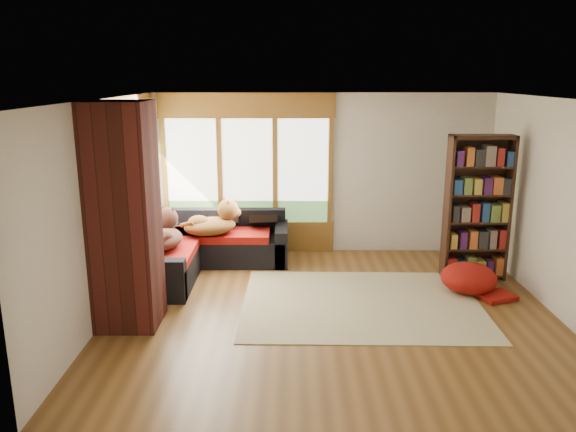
% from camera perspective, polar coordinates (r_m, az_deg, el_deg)
% --- Properties ---
extents(floor, '(5.50, 5.50, 0.00)m').
position_cam_1_polar(floor, '(7.15, 4.36, -9.58)').
color(floor, brown).
rests_on(floor, ground).
extents(ceiling, '(5.50, 5.50, 0.00)m').
position_cam_1_polar(ceiling, '(6.55, 4.79, 11.74)').
color(ceiling, white).
extents(wall_back, '(5.50, 0.04, 2.60)m').
position_cam_1_polar(wall_back, '(9.17, 3.39, 4.27)').
color(wall_back, silver).
rests_on(wall_back, ground).
extents(wall_front, '(5.50, 0.04, 2.60)m').
position_cam_1_polar(wall_front, '(4.35, 7.05, -7.13)').
color(wall_front, silver).
rests_on(wall_front, ground).
extents(wall_left, '(0.04, 5.00, 2.60)m').
position_cam_1_polar(wall_left, '(7.07, -18.25, 0.59)').
color(wall_left, silver).
rests_on(wall_left, ground).
extents(wall_right, '(0.04, 5.00, 2.60)m').
position_cam_1_polar(wall_right, '(7.46, 26.12, 0.54)').
color(wall_right, silver).
rests_on(wall_right, ground).
extents(windows_back, '(2.82, 0.10, 1.90)m').
position_cam_1_polar(windows_back, '(9.15, -4.14, 4.55)').
color(windows_back, brown).
rests_on(windows_back, wall_back).
extents(windows_left, '(0.10, 2.62, 1.90)m').
position_cam_1_polar(windows_left, '(8.17, -15.50, 2.91)').
color(windows_left, brown).
rests_on(windows_left, wall_left).
extents(roller_blind, '(0.03, 0.72, 0.90)m').
position_cam_1_polar(roller_blind, '(8.89, -14.08, 6.50)').
color(roller_blind, '#658153').
rests_on(roller_blind, wall_left).
extents(brick_chimney, '(0.70, 0.70, 2.60)m').
position_cam_1_polar(brick_chimney, '(6.64, -16.31, -0.11)').
color(brick_chimney, '#471914').
rests_on(brick_chimney, ground).
extents(sectional_sofa, '(2.20, 2.20, 0.80)m').
position_cam_1_polar(sectional_sofa, '(8.73, -9.34, -3.14)').
color(sectional_sofa, black).
rests_on(sectional_sofa, ground).
extents(area_rug, '(3.08, 2.38, 0.01)m').
position_cam_1_polar(area_rug, '(7.39, 7.46, -8.78)').
color(area_rug, beige).
rests_on(area_rug, ground).
extents(bookshelf, '(0.89, 0.30, 2.07)m').
position_cam_1_polar(bookshelf, '(8.36, 18.68, 0.74)').
color(bookshelf, '#341C11').
rests_on(bookshelf, ground).
extents(pouf, '(0.80, 0.80, 0.40)m').
position_cam_1_polar(pouf, '(8.01, 17.89, -5.95)').
color(pouf, maroon).
rests_on(pouf, area_rug).
extents(dog_tan, '(0.94, 0.78, 0.46)m').
position_cam_1_polar(dog_tan, '(8.52, -7.50, -0.25)').
color(dog_tan, brown).
rests_on(dog_tan, sectional_sofa).
extents(dog_brindle, '(0.51, 0.83, 0.45)m').
position_cam_1_polar(dog_brindle, '(8.04, -12.46, -1.40)').
color(dog_brindle, '#321E19').
rests_on(dog_brindle, sectional_sofa).
extents(throw_pillows, '(1.98, 1.68, 0.45)m').
position_cam_1_polar(throw_pillows, '(8.65, -8.81, -0.13)').
color(throw_pillows, black).
rests_on(throw_pillows, sectional_sofa).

